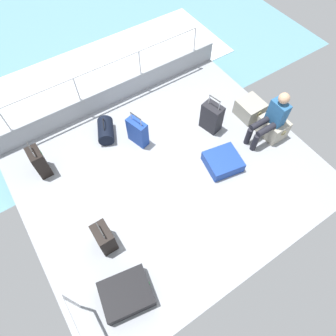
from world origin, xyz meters
The scene contains 15 objects.
ground_plane centered at (0.00, 0.00, -0.03)m, with size 4.40×5.20×0.06m, color gray.
gunwale_port centered at (-2.17, 0.00, 0.23)m, with size 0.06×5.20×0.45m, color gray.
railing_port centered at (-2.17, 0.00, 0.78)m, with size 0.04×4.20×1.02m.
stair_rail_starboard centered at (1.60, -2.35, 0.65)m, with size 0.94×0.04×0.97m.
sea_wake centered at (-3.60, 0.00, -0.34)m, with size 12.00×12.00×0.01m.
cargo_crate_0 centered at (-0.30, 2.17, 0.17)m, with size 0.53×0.48×0.35m.
cargo_crate_1 centered at (0.32, 2.19, 0.20)m, with size 0.55×0.41×0.40m.
passenger_seated centered at (0.32, 2.01, 0.58)m, with size 0.34×0.66×1.10m.
suitcase_0 centered at (-1.34, -1.91, 0.30)m, with size 0.35×0.23×0.76m.
suitcase_1 centered at (0.52, -1.59, 0.26)m, with size 0.37×0.25×0.64m.
suitcase_2 centered at (-0.47, 1.28, 0.30)m, with size 0.44×0.33×0.81m.
suitcase_3 centered at (-0.97, -0.11, 0.28)m, with size 0.44×0.29×0.74m.
suitcase_4 centered at (0.38, 0.91, 0.11)m, with size 0.68×0.71×0.22m.
suitcase_5 centered at (1.40, -1.71, 0.14)m, with size 0.69×0.80×0.27m.
duffel_bag centered at (-1.45, -0.57, 0.16)m, with size 0.61×0.50×0.45m.
Camera 1 is at (2.36, -1.63, 4.75)m, focal length 32.09 mm.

